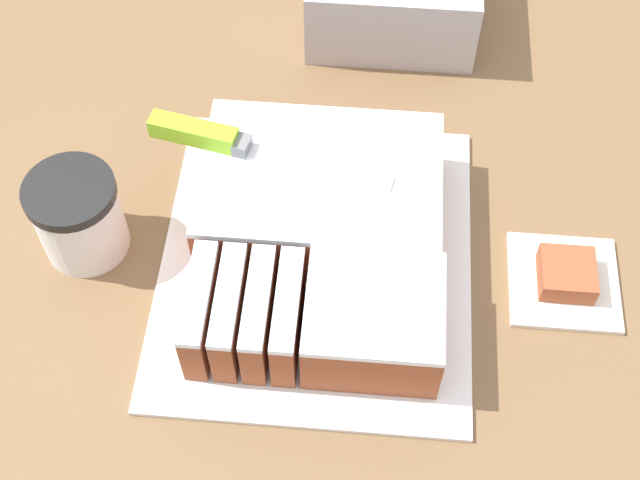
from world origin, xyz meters
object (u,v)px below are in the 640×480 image
Objects in this scene: knife at (218,139)px; cake_board at (320,261)px; cake at (324,237)px; coffee_cup at (78,216)px; brownie at (567,274)px.

cake_board is at bearing -25.24° from knife.
knife is (-0.12, 0.08, 0.05)m from cake.
cake is 1.15× the size of knife.
coffee_cup is at bearing 179.01° from cake_board.
brownie is at bearing -1.82° from cake.
cake_board is 3.81× the size of coffee_cup.
cake is 3.03× the size of coffee_cup.
knife is 4.60× the size of brownie.
brownie reaches higher than cake_board.
coffee_cup is at bearing 179.99° from cake.
cake_board is 6.64× the size of brownie.
cake is at bearing 51.35° from cake_board.
knife is (-0.11, 0.09, 0.09)m from cake_board.
cake is at bearing 178.18° from brownie.
coffee_cup is (-0.26, 0.00, 0.01)m from cake.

